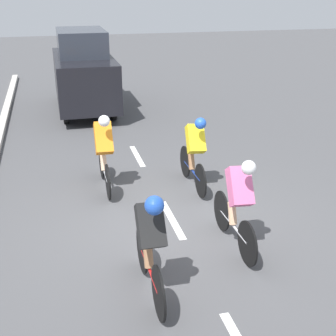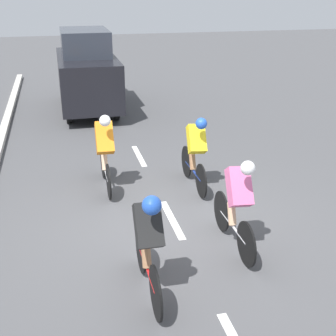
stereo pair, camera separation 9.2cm
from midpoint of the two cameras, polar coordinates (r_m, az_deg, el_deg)
ground_plane at (r=7.94m, az=0.28°, el=-6.50°), size 60.00×60.00×0.00m
lane_stripe_mid at (r=8.00m, az=0.16°, el=-6.27°), size 0.12×1.40×0.01m
lane_stripe_far at (r=10.86m, az=-4.02°, el=1.48°), size 0.12×1.40×0.01m
cyclist_black at (r=5.81m, az=-2.60°, el=-8.91°), size 0.32×1.69×1.52m
cyclist_pink at (r=6.91m, az=8.14°, el=-4.02°), size 0.35×1.70×1.50m
cyclist_yellow at (r=8.92m, az=2.97°, el=2.19°), size 0.35×1.68×1.48m
cyclist_orange at (r=8.92m, az=-8.12°, el=2.19°), size 0.33×1.71×1.54m
support_car at (r=14.80m, az=-10.42°, el=11.45°), size 1.70×4.21×2.43m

